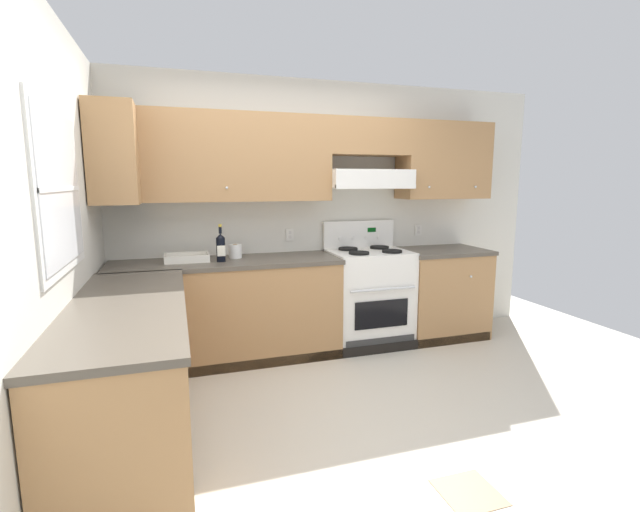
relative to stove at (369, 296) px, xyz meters
The scene contains 10 objects.
ground_plane 1.57m from the stove, 123.11° to the right, with size 7.04×7.04×0.00m, color beige.
floor_accent_tile 2.28m from the stove, 100.33° to the right, with size 0.30×0.30×0.01m, color olive.
wall_back 1.12m from the stove, 146.63° to the left, with size 4.68×0.57×2.55m.
wall_left 2.76m from the stove, 156.92° to the right, with size 0.47×4.00×2.55m.
counter_back_run 0.71m from the stove, behind, with size 3.60×0.65×0.91m.
counter_left_run 2.41m from the stove, 148.58° to the right, with size 0.63×1.91×0.91m.
stove is the anchor object (origin of this frame).
wine_bottle 1.52m from the stove, behind, with size 0.08×0.08×0.32m.
bowl 1.76m from the stove, behind, with size 0.37×0.25×0.07m.
paper_towel_roll 1.37m from the stove, behind, with size 0.12×0.12×0.12m.
Camera 1 is at (-0.96, -2.70, 1.59)m, focal length 25.31 mm.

